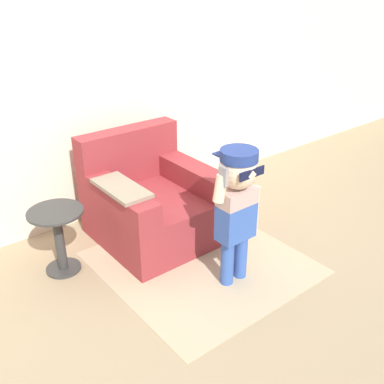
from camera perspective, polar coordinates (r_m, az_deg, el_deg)
The scene contains 6 objects.
ground_plane at distance 3.99m, azimuth -3.27°, elevation -5.20°, with size 10.00×10.00×0.00m, color #998466.
wall_back at distance 4.08m, azimuth -9.74°, elevation 14.89°, with size 10.00×0.05×2.60m.
armchair at distance 3.83m, azimuth -5.12°, elevation -1.34°, with size 0.95×0.97×0.88m.
person_child at distance 3.09m, azimuth 5.77°, elevation -0.64°, with size 0.42×0.32×1.04m.
side_table at distance 3.51m, azimuth -16.58°, elevation -5.26°, with size 0.41×0.41×0.52m.
rug at distance 3.61m, azimuth 1.22°, elevation -8.90°, with size 1.45×1.48×0.01m.
Camera 1 is at (-1.94, -2.79, 2.08)m, focal length 42.00 mm.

